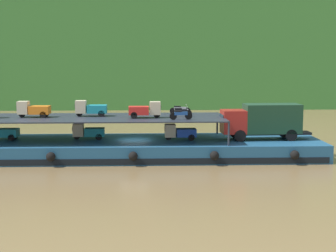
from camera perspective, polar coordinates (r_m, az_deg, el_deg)
ground_plane at (r=45.78m, az=-3.68°, el=-3.37°), size 400.00×400.00×0.00m
hillside_far_bank at (r=103.35m, az=-2.99°, el=12.44°), size 144.07×35.97×31.30m
cargo_barge at (r=45.62m, az=-3.69°, el=-2.45°), size 32.36×8.49×1.50m
covered_lorry at (r=46.18m, az=10.31°, el=0.63°), size 7.91×2.51×3.10m
cargo_rack at (r=45.52m, az=-8.50°, el=0.88°), size 23.16×7.09×2.00m
mini_truck_lower_stern at (r=47.61m, az=-17.66°, el=-0.62°), size 2.77×1.26×1.38m
mini_truck_lower_aft at (r=46.22m, az=-8.71°, el=-0.59°), size 2.76×1.23×1.38m
mini_truck_lower_mid at (r=45.33m, az=1.28°, el=-0.66°), size 2.77×1.25×1.38m
mini_truck_upper_mid at (r=46.40m, az=-14.49°, el=1.78°), size 2.78×1.27×1.38m
mini_truck_upper_fore at (r=46.23m, az=-8.44°, el=1.92°), size 2.75×1.22×1.38m
mini_truck_upper_bow at (r=44.50m, az=-2.49°, el=1.78°), size 2.76×1.24×1.38m
motorcycle_upper_port at (r=43.17m, az=1.39°, el=1.26°), size 1.90×0.55×0.87m
motorcycle_upper_centre at (r=45.29m, az=1.41°, el=1.55°), size 1.90×0.55×0.87m
motorcycle_upper_stbd at (r=47.41m, az=1.31°, el=1.82°), size 1.90×0.55×0.87m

